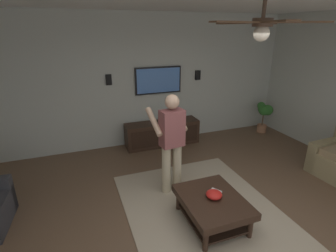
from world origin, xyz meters
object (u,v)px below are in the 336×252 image
at_px(vase_round, 170,116).
at_px(ceiling_fan, 262,25).
at_px(wall_speaker_left, 198,75).
at_px(coffee_table, 212,205).
at_px(media_console, 162,133).
at_px(wall_speaker_right, 109,80).
at_px(remote_white, 217,191).
at_px(tv, 158,80).
at_px(potted_plant_tall, 264,112).
at_px(bowl, 214,194).
at_px(person_standing, 171,139).

xyz_separation_m(vase_round, ceiling_fan, (-3.09, 0.21, 1.91)).
height_order(vase_round, wall_speaker_left, wall_speaker_left).
xyz_separation_m(coffee_table, media_console, (2.73, -0.24, -0.02)).
bearing_deg(wall_speaker_right, remote_white, -161.10).
xyz_separation_m(media_console, tv, (0.24, 0.00, 1.19)).
height_order(potted_plant_tall, wall_speaker_left, wall_speaker_left).
bearing_deg(wall_speaker_right, tv, -90.69).
distance_m(bowl, vase_round, 2.82).
height_order(coffee_table, ceiling_fan, ceiling_fan).
distance_m(media_console, wall_speaker_right, 1.70).
bearing_deg(wall_speaker_right, ceiling_fan, -161.70).
height_order(media_console, person_standing, person_standing).
xyz_separation_m(coffee_table, vase_round, (2.78, -0.44, 0.36)).
height_order(media_console, wall_speaker_right, wall_speaker_right).
bearing_deg(wall_speaker_right, wall_speaker_left, -90.00).
bearing_deg(remote_white, tv, -34.99).
xyz_separation_m(coffee_table, person_standing, (0.93, 0.24, 0.64)).
distance_m(tv, wall_speaker_left, 0.99).
distance_m(bowl, remote_white, 0.16).
bearing_deg(wall_speaker_left, remote_white, 159.09).
height_order(vase_round, wall_speaker_right, wall_speaker_right).
bearing_deg(potted_plant_tall, bowl, 131.01).
bearing_deg(vase_round, tv, 46.32).
relative_size(remote_white, wall_speaker_right, 0.68).
relative_size(coffee_table, vase_round, 4.55).
bearing_deg(remote_white, person_standing, -8.75).
bearing_deg(remote_white, bowl, 103.49).
bearing_deg(wall_speaker_left, vase_round, 104.56).
xyz_separation_m(media_console, vase_round, (0.05, -0.20, 0.39)).
bearing_deg(person_standing, coffee_table, -173.45).
bearing_deg(vase_round, potted_plant_tall, -95.85).
xyz_separation_m(potted_plant_tall, wall_speaker_left, (0.46, 1.70, 0.97)).
height_order(media_console, potted_plant_tall, potted_plant_tall).
bearing_deg(bowl, person_standing, 15.53).
bearing_deg(bowl, tv, -4.20).
relative_size(tv, person_standing, 0.65).
height_order(potted_plant_tall, ceiling_fan, ceiling_fan).
height_order(person_standing, potted_plant_tall, person_standing).
bearing_deg(person_standing, media_console, -22.59).
bearing_deg(wall_speaker_right, vase_round, -98.95).
bearing_deg(coffee_table, bowl, -73.39).
bearing_deg(ceiling_fan, wall_speaker_right, 18.30).
bearing_deg(wall_speaker_right, potted_plant_tall, -96.92).
relative_size(tv, wall_speaker_right, 4.84).
bearing_deg(bowl, coffee_table, 106.61).
bearing_deg(wall_speaker_right, coffee_table, -164.00).
relative_size(potted_plant_tall, remote_white, 5.42).
relative_size(coffee_table, media_console, 0.59).
height_order(potted_plant_tall, vase_round, potted_plant_tall).
height_order(potted_plant_tall, wall_speaker_right, wall_speaker_right).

